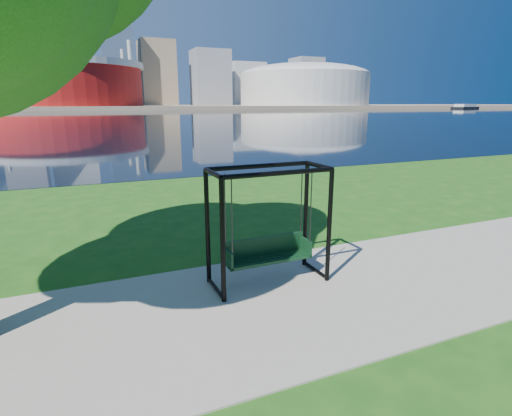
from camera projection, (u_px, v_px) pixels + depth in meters
ground at (246, 295)px, 7.24m from camera, size 900.00×900.00×0.00m
path at (256, 306)px, 6.79m from camera, size 120.00×4.00×0.03m
river at (93, 117)px, 98.00m from camera, size 900.00×180.00×0.02m
far_bank at (85, 107)px, 279.26m from camera, size 900.00×228.00×2.00m
stadium at (63, 82)px, 208.93m from camera, size 83.00×83.00×32.00m
arena at (304, 84)px, 263.46m from camera, size 84.00×84.00×26.56m
skyline at (73, 56)px, 280.68m from camera, size 392.00×66.00×96.50m
swing at (268, 228)px, 7.50m from camera, size 2.21×0.98×2.26m
barge at (465, 107)px, 255.64m from camera, size 29.41×17.45×2.86m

